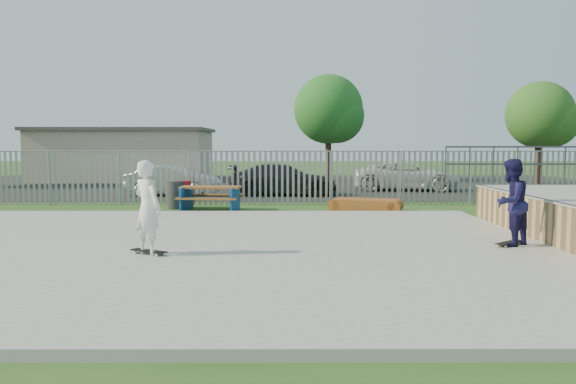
{
  "coord_description": "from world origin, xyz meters",
  "views": [
    {
      "loc": [
        1.98,
        -11.69,
        2.3
      ],
      "look_at": [
        2.01,
        2.0,
        1.1
      ],
      "focal_mm": 35.0,
      "sensor_mm": 36.0,
      "label": 1
    }
  ],
  "objects_px": {
    "tree_right": "(540,115)",
    "car_silver": "(174,180)",
    "trash_bin_red": "(183,194)",
    "trash_bin_grey": "(176,195)",
    "picnic_table": "(211,199)",
    "car_dark": "(284,180)",
    "skater_navy": "(511,202)",
    "skater_white": "(148,208)",
    "funbox": "(366,205)",
    "car_white": "(406,176)",
    "tree_mid": "(328,110)"
  },
  "relations": [
    {
      "from": "funbox",
      "to": "trash_bin_grey",
      "type": "distance_m",
      "value": 6.61
    },
    {
      "from": "picnic_table",
      "to": "car_white",
      "type": "bearing_deg",
      "value": 49.67
    },
    {
      "from": "car_silver",
      "to": "funbox",
      "type": "bearing_deg",
      "value": -119.95
    },
    {
      "from": "picnic_table",
      "to": "car_silver",
      "type": "relative_size",
      "value": 0.54
    },
    {
      "from": "trash_bin_red",
      "to": "trash_bin_grey",
      "type": "height_order",
      "value": "trash_bin_grey"
    },
    {
      "from": "trash_bin_grey",
      "to": "car_white",
      "type": "relative_size",
      "value": 0.19
    },
    {
      "from": "trash_bin_red",
      "to": "car_white",
      "type": "distance_m",
      "value": 11.86
    },
    {
      "from": "car_dark",
      "to": "skater_navy",
      "type": "distance_m",
      "value": 13.72
    },
    {
      "from": "tree_mid",
      "to": "picnic_table",
      "type": "bearing_deg",
      "value": -108.76
    },
    {
      "from": "picnic_table",
      "to": "tree_mid",
      "type": "height_order",
      "value": "tree_mid"
    },
    {
      "from": "car_white",
      "to": "skater_navy",
      "type": "bearing_deg",
      "value": -178.57
    },
    {
      "from": "tree_right",
      "to": "car_silver",
      "type": "bearing_deg",
      "value": -159.26
    },
    {
      "from": "car_dark",
      "to": "skater_navy",
      "type": "xyz_separation_m",
      "value": [
        4.82,
        -12.84,
        0.36
      ]
    },
    {
      "from": "car_dark",
      "to": "skater_white",
      "type": "distance_m",
      "value": 13.99
    },
    {
      "from": "tree_right",
      "to": "skater_navy",
      "type": "xyz_separation_m",
      "value": [
        -9.46,
        -19.86,
        -2.78
      ]
    },
    {
      "from": "tree_mid",
      "to": "funbox",
      "type": "bearing_deg",
      "value": -89.32
    },
    {
      "from": "trash_bin_red",
      "to": "car_dark",
      "type": "relative_size",
      "value": 0.21
    },
    {
      "from": "car_white",
      "to": "tree_mid",
      "type": "xyz_separation_m",
      "value": [
        -3.27,
        6.74,
        3.56
      ]
    },
    {
      "from": "trash_bin_grey",
      "to": "funbox",
      "type": "bearing_deg",
      "value": -6.15
    },
    {
      "from": "funbox",
      "to": "tree_mid",
      "type": "relative_size",
      "value": 0.35
    },
    {
      "from": "car_silver",
      "to": "car_white",
      "type": "xyz_separation_m",
      "value": [
        10.68,
        2.7,
        0.05
      ]
    },
    {
      "from": "picnic_table",
      "to": "skater_navy",
      "type": "bearing_deg",
      "value": -39.51
    },
    {
      "from": "trash_bin_red",
      "to": "car_white",
      "type": "relative_size",
      "value": 0.19
    },
    {
      "from": "trash_bin_grey",
      "to": "tree_right",
      "type": "height_order",
      "value": "tree_right"
    },
    {
      "from": "trash_bin_grey",
      "to": "tree_mid",
      "type": "relative_size",
      "value": 0.15
    },
    {
      "from": "funbox",
      "to": "trash_bin_red",
      "type": "height_order",
      "value": "trash_bin_red"
    },
    {
      "from": "skater_navy",
      "to": "skater_white",
      "type": "relative_size",
      "value": 1.0
    },
    {
      "from": "tree_right",
      "to": "skater_white",
      "type": "distance_m",
      "value": 26.88
    },
    {
      "from": "picnic_table",
      "to": "tree_right",
      "type": "bearing_deg",
      "value": 42.44
    },
    {
      "from": "trash_bin_red",
      "to": "car_dark",
      "type": "height_order",
      "value": "car_dark"
    },
    {
      "from": "trash_bin_red",
      "to": "tree_right",
      "type": "xyz_separation_m",
      "value": [
        17.84,
        11.67,
        3.36
      ]
    },
    {
      "from": "car_white",
      "to": "skater_white",
      "type": "relative_size",
      "value": 2.79
    },
    {
      "from": "car_silver",
      "to": "tree_right",
      "type": "xyz_separation_m",
      "value": [
        19.05,
        7.22,
        3.17
      ]
    },
    {
      "from": "skater_navy",
      "to": "car_dark",
      "type": "bearing_deg",
      "value": -109.17
    },
    {
      "from": "car_silver",
      "to": "car_dark",
      "type": "height_order",
      "value": "car_dark"
    },
    {
      "from": "trash_bin_red",
      "to": "trash_bin_grey",
      "type": "relative_size",
      "value": 1.0
    },
    {
      "from": "funbox",
      "to": "skater_white",
      "type": "height_order",
      "value": "skater_white"
    },
    {
      "from": "tree_mid",
      "to": "skater_white",
      "type": "relative_size",
      "value": 3.5
    },
    {
      "from": "trash_bin_grey",
      "to": "picnic_table",
      "type": "bearing_deg",
      "value": -29.49
    },
    {
      "from": "trash_bin_red",
      "to": "tree_right",
      "type": "height_order",
      "value": "tree_right"
    },
    {
      "from": "car_white",
      "to": "tree_right",
      "type": "bearing_deg",
      "value": -56.19
    },
    {
      "from": "skater_navy",
      "to": "car_white",
      "type": "bearing_deg",
      "value": -133.78
    },
    {
      "from": "car_silver",
      "to": "skater_navy",
      "type": "distance_m",
      "value": 15.88
    },
    {
      "from": "tree_mid",
      "to": "trash_bin_grey",
      "type": "bearing_deg",
      "value": -114.29
    },
    {
      "from": "car_silver",
      "to": "tree_mid",
      "type": "xyz_separation_m",
      "value": [
        7.41,
        9.44,
        3.61
      ]
    },
    {
      "from": "skater_white",
      "to": "tree_right",
      "type": "bearing_deg",
      "value": -89.56
    },
    {
      "from": "car_dark",
      "to": "tree_right",
      "type": "relative_size",
      "value": 0.82
    },
    {
      "from": "car_dark",
      "to": "tree_right",
      "type": "xyz_separation_m",
      "value": [
        14.28,
        7.02,
        3.14
      ]
    },
    {
      "from": "car_white",
      "to": "tree_right",
      "type": "distance_m",
      "value": 10.01
    },
    {
      "from": "funbox",
      "to": "skater_white",
      "type": "xyz_separation_m",
      "value": [
        -5.36,
        -8.13,
        0.86
      ]
    }
  ]
}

